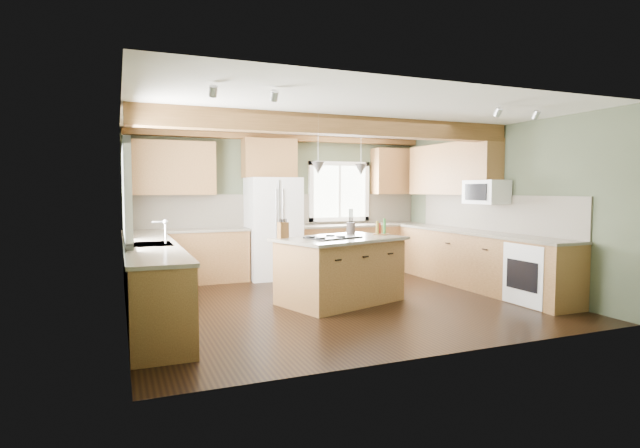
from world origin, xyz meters
name	(u,v)px	position (x,y,z in m)	size (l,w,h in m)	color
floor	(337,301)	(0.00, 0.00, 0.00)	(5.60, 5.60, 0.00)	black
ceiling	(337,117)	(0.00, 0.00, 2.60)	(5.60, 5.60, 0.00)	silver
wall_back	(282,205)	(0.00, 2.50, 1.30)	(5.60, 5.60, 0.00)	#434B35
wall_left	(124,214)	(-2.80, 0.00, 1.30)	(5.00, 5.00, 0.00)	#434B35
wall_right	(495,207)	(2.80, 0.00, 1.30)	(5.00, 5.00, 0.00)	#434B35
ceiling_beam	(339,126)	(0.00, -0.07, 2.47)	(5.55, 0.26, 0.26)	#573819
soffit_trim	(284,138)	(0.00, 2.40, 2.54)	(5.55, 0.20, 0.10)	#573819
backsplash_back	(283,210)	(0.00, 2.48, 1.21)	(5.58, 0.03, 0.58)	brown
backsplash_right	(492,213)	(2.78, 0.05, 1.21)	(0.03, 3.70, 0.58)	brown
base_cab_back_left	(187,257)	(-1.79, 2.20, 0.44)	(2.02, 0.60, 0.88)	brown
counter_back_left	(187,230)	(-1.79, 2.20, 0.90)	(2.06, 0.64, 0.04)	brown
base_cab_back_right	(361,249)	(1.49, 2.20, 0.44)	(2.62, 0.60, 0.88)	brown
counter_back_right	(361,225)	(1.49, 2.20, 0.90)	(2.66, 0.64, 0.04)	brown
base_cab_left	(151,282)	(-2.50, 0.05, 0.44)	(0.60, 3.70, 0.88)	brown
counter_left	(151,246)	(-2.50, 0.05, 0.90)	(0.64, 3.74, 0.04)	brown
base_cab_right	(476,261)	(2.50, 0.05, 0.44)	(0.60, 3.70, 0.88)	brown
counter_right	(477,232)	(2.50, 0.05, 0.90)	(0.64, 3.74, 0.04)	brown
upper_cab_back_left	(173,168)	(-1.99, 2.33, 1.95)	(1.40, 0.35, 0.90)	brown
upper_cab_over_fridge	(269,158)	(-0.30, 2.33, 2.15)	(0.96, 0.35, 0.70)	brown
upper_cab_right	(452,169)	(2.62, 0.90, 1.95)	(0.35, 2.20, 0.90)	brown
upper_cab_back_corner	(394,171)	(2.30, 2.33, 1.95)	(0.90, 0.35, 0.90)	brown
window_left	(125,193)	(-2.78, 0.05, 1.55)	(0.04, 1.60, 1.05)	white
window_back	(339,192)	(1.15, 2.48, 1.55)	(1.10, 0.04, 1.00)	white
sink	(151,245)	(-2.50, 0.05, 0.91)	(0.50, 0.65, 0.03)	#262628
faucet	(166,233)	(-2.32, 0.05, 1.05)	(0.02, 0.02, 0.28)	#B2B2B7
dishwasher	(161,306)	(-2.49, -1.25, 0.43)	(0.60, 0.60, 0.84)	white
oven	(539,274)	(2.49, -1.25, 0.43)	(0.60, 0.72, 0.84)	white
microwave	(486,192)	(2.58, -0.05, 1.55)	(0.40, 0.70, 0.38)	white
pendant_left	(318,168)	(-0.37, -0.20, 1.88)	(0.18, 0.18, 0.16)	#B2B2B7
pendant_right	(361,169)	(0.40, 0.05, 1.88)	(0.18, 0.18, 0.16)	#B2B2B7
refrigerator	(273,228)	(-0.30, 2.12, 0.90)	(0.90, 0.74, 1.80)	white
island	(340,271)	(0.02, -0.07, 0.44)	(1.61, 0.99, 0.88)	brown
island_top	(340,239)	(0.02, -0.07, 0.90)	(1.72, 1.09, 0.04)	brown
cooktop	(333,237)	(-0.11, -0.12, 0.93)	(0.70, 0.47, 0.02)	black
knife_block	(283,230)	(-0.76, 0.13, 1.03)	(0.13, 0.10, 0.22)	brown
utensil_crock	(351,228)	(0.39, 0.36, 1.01)	(0.13, 0.13, 0.17)	#3C3630
bottle_tray	(381,227)	(0.76, 0.09, 1.03)	(0.25, 0.25, 0.23)	brown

